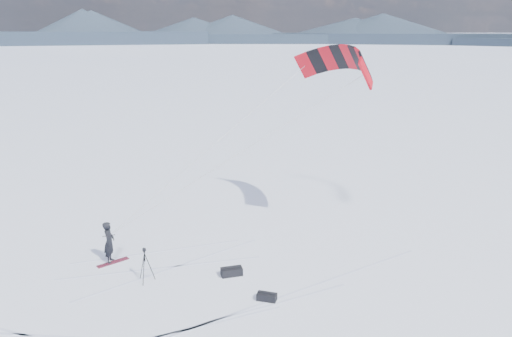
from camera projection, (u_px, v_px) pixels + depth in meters
name	position (u px, v px, depth m)	size (l,w,h in m)	color
ground	(136.00, 292.00, 19.77)	(1800.00, 1800.00, 0.00)	white
horizon_hills	(129.00, 197.00, 18.69)	(704.84, 706.81, 9.41)	black
snow_tracks	(127.00, 302.00, 19.06)	(17.62, 14.39, 0.01)	#B1BAD9
snowkiter	(111.00, 262.00, 22.33)	(0.70, 0.46, 1.91)	black
snowboard	(113.00, 262.00, 22.23)	(1.45, 0.27, 0.04)	maroon
tripod	(145.00, 260.00, 20.38)	(0.61, 0.69, 1.47)	black
gear_bag_a	(232.00, 271.00, 21.07)	(0.92, 0.48, 0.40)	black
gear_bag_b	(267.00, 297.00, 19.15)	(0.83, 0.74, 0.34)	black
power_kite	(341.00, 63.00, 24.67)	(12.87, 6.03, 8.06)	red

